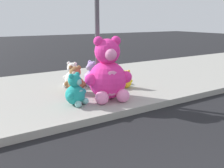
{
  "coord_description": "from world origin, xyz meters",
  "views": [
    {
      "loc": [
        -1.66,
        -0.71,
        1.91
      ],
      "look_at": [
        0.93,
        3.6,
        0.55
      ],
      "focal_mm": 38.24,
      "sensor_mm": 36.0,
      "label": 1
    }
  ],
  "objects_px": {
    "sign_pole": "(97,22)",
    "plush_tan": "(106,75)",
    "plush_white": "(72,77)",
    "plush_yellow": "(126,81)",
    "plush_pink_large": "(108,75)",
    "plush_lavender": "(92,76)",
    "plush_teal": "(76,92)",
    "plush_brown": "(75,82)"
  },
  "relations": [
    {
      "from": "plush_pink_large",
      "to": "plush_white",
      "type": "xyz_separation_m",
      "value": [
        -0.32,
        1.39,
        -0.29
      ]
    },
    {
      "from": "plush_brown",
      "to": "plush_tan",
      "type": "distance_m",
      "value": 1.35
    },
    {
      "from": "plush_white",
      "to": "plush_tan",
      "type": "distance_m",
      "value": 1.05
    },
    {
      "from": "plush_brown",
      "to": "plush_yellow",
      "type": "height_order",
      "value": "plush_brown"
    },
    {
      "from": "plush_teal",
      "to": "plush_tan",
      "type": "relative_size",
      "value": 1.3
    },
    {
      "from": "sign_pole",
      "to": "plush_tan",
      "type": "xyz_separation_m",
      "value": [
        0.68,
        0.77,
        -1.49
      ]
    },
    {
      "from": "plush_pink_large",
      "to": "plush_white",
      "type": "distance_m",
      "value": 1.46
    },
    {
      "from": "plush_lavender",
      "to": "plush_brown",
      "type": "xyz_separation_m",
      "value": [
        -0.66,
        -0.44,
        0.0
      ]
    },
    {
      "from": "plush_pink_large",
      "to": "plush_tan",
      "type": "relative_size",
      "value": 2.66
    },
    {
      "from": "sign_pole",
      "to": "plush_teal",
      "type": "xyz_separation_m",
      "value": [
        -0.84,
        -0.58,
        -1.42
      ]
    },
    {
      "from": "sign_pole",
      "to": "plush_yellow",
      "type": "bearing_deg",
      "value": -1.88
    },
    {
      "from": "plush_lavender",
      "to": "plush_yellow",
      "type": "height_order",
      "value": "plush_lavender"
    },
    {
      "from": "plush_teal",
      "to": "plush_tan",
      "type": "height_order",
      "value": "plush_teal"
    },
    {
      "from": "plush_brown",
      "to": "plush_white",
      "type": "relative_size",
      "value": 1.02
    },
    {
      "from": "plush_pink_large",
      "to": "plush_brown",
      "type": "distance_m",
      "value": 0.96
    },
    {
      "from": "sign_pole",
      "to": "plush_tan",
      "type": "height_order",
      "value": "sign_pole"
    },
    {
      "from": "plush_pink_large",
      "to": "plush_white",
      "type": "bearing_deg",
      "value": 102.88
    },
    {
      "from": "plush_teal",
      "to": "plush_lavender",
      "type": "bearing_deg",
      "value": 51.3
    },
    {
      "from": "sign_pole",
      "to": "plush_brown",
      "type": "distance_m",
      "value": 1.53
    },
    {
      "from": "sign_pole",
      "to": "plush_white",
      "type": "height_order",
      "value": "sign_pole"
    },
    {
      "from": "plush_pink_large",
      "to": "plush_lavender",
      "type": "distance_m",
      "value": 1.26
    },
    {
      "from": "plush_pink_large",
      "to": "plush_lavender",
      "type": "height_order",
      "value": "plush_pink_large"
    },
    {
      "from": "sign_pole",
      "to": "plush_teal",
      "type": "distance_m",
      "value": 1.75
    },
    {
      "from": "plush_pink_large",
      "to": "plush_teal",
      "type": "height_order",
      "value": "plush_pink_large"
    },
    {
      "from": "plush_yellow",
      "to": "plush_tan",
      "type": "relative_size",
      "value": 0.91
    },
    {
      "from": "sign_pole",
      "to": "plush_tan",
      "type": "bearing_deg",
      "value": 48.6
    },
    {
      "from": "plush_tan",
      "to": "plush_lavender",
      "type": "bearing_deg",
      "value": -165.12
    },
    {
      "from": "plush_tan",
      "to": "plush_white",
      "type": "bearing_deg",
      "value": 178.43
    },
    {
      "from": "plush_pink_large",
      "to": "plush_teal",
      "type": "relative_size",
      "value": 2.04
    },
    {
      "from": "sign_pole",
      "to": "plush_white",
      "type": "distance_m",
      "value": 1.68
    },
    {
      "from": "plush_white",
      "to": "plush_brown",
      "type": "bearing_deg",
      "value": -104.57
    },
    {
      "from": "plush_pink_large",
      "to": "plush_brown",
      "type": "bearing_deg",
      "value": 121.6
    },
    {
      "from": "plush_white",
      "to": "plush_tan",
      "type": "height_order",
      "value": "plush_white"
    },
    {
      "from": "plush_teal",
      "to": "plush_brown",
      "type": "bearing_deg",
      "value": 68.22
    },
    {
      "from": "plush_lavender",
      "to": "plush_tan",
      "type": "height_order",
      "value": "plush_lavender"
    },
    {
      "from": "sign_pole",
      "to": "plush_tan",
      "type": "relative_size",
      "value": 6.01
    },
    {
      "from": "plush_teal",
      "to": "plush_pink_large",
      "type": "bearing_deg",
      "value": -1.08
    },
    {
      "from": "plush_yellow",
      "to": "plush_pink_large",
      "type": "bearing_deg",
      "value": -147.3
    },
    {
      "from": "plush_teal",
      "to": "plush_tan",
      "type": "xyz_separation_m",
      "value": [
        1.51,
        1.35,
        -0.06
      ]
    },
    {
      "from": "sign_pole",
      "to": "plush_brown",
      "type": "xyz_separation_m",
      "value": [
        -0.53,
        0.19,
        -1.42
      ]
    },
    {
      "from": "plush_pink_large",
      "to": "plush_yellow",
      "type": "bearing_deg",
      "value": 32.7
    },
    {
      "from": "sign_pole",
      "to": "plush_lavender",
      "type": "distance_m",
      "value": 1.56
    }
  ]
}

